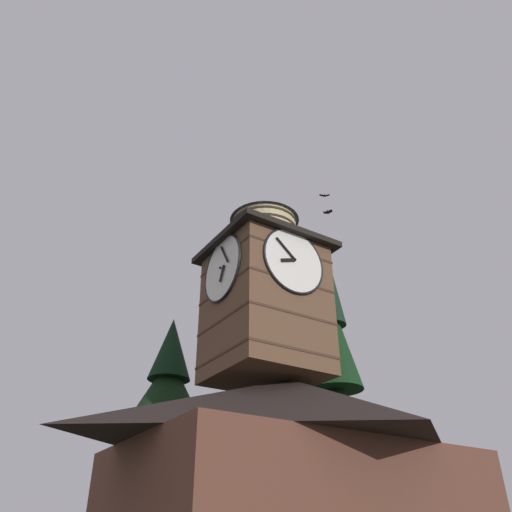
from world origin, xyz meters
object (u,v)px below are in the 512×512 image
at_px(flying_bird_high, 325,195).
at_px(flying_bird_low, 328,212).
at_px(building_main, 294,486).
at_px(pine_tree_behind, 161,469).
at_px(pine_tree_aside, 339,430).
at_px(clock_tower, 265,292).
at_px(moon, 221,435).

xyz_separation_m(flying_bird_high, flying_bird_low, (1.79, 2.15, -3.09)).
bearing_deg(building_main, flying_bird_low, -170.79).
distance_m(pine_tree_behind, flying_bird_high, 16.81).
bearing_deg(pine_tree_aside, flying_bird_low, 51.46).
bearing_deg(flying_bird_high, pine_tree_behind, -40.45).
xyz_separation_m(clock_tower, pine_tree_behind, (0.84, -7.45, -6.11)).
bearing_deg(building_main, pine_tree_aside, -143.25).
relative_size(clock_tower, flying_bird_low, 17.03).
relative_size(flying_bird_high, flying_bird_low, 1.14).
bearing_deg(moon, clock_tower, 63.42).
xyz_separation_m(moon, flying_bird_low, (15.50, 38.59, 2.98)).
height_order(pine_tree_aside, moon, pine_tree_aside).
bearing_deg(flying_bird_high, moon, -110.61).
bearing_deg(flying_bird_low, building_main, 9.21).
height_order(building_main, flying_bird_low, flying_bird_low).
distance_m(flying_bird_high, flying_bird_low, 4.17).
bearing_deg(clock_tower, pine_tree_behind, -83.55).
relative_size(pine_tree_aside, moon, 12.60).
bearing_deg(flying_bird_low, pine_tree_behind, -58.87).
bearing_deg(pine_tree_aside, clock_tower, 30.46).
height_order(pine_tree_aside, flying_bird_high, flying_bird_high).
bearing_deg(pine_tree_behind, pine_tree_aside, 158.43).
bearing_deg(building_main, moon, -115.38).
bearing_deg(pine_tree_aside, flying_bird_high, 52.79).
distance_m(pine_tree_behind, pine_tree_aside, 8.93).
xyz_separation_m(building_main, pine_tree_behind, (1.53, -8.08, 1.32)).
bearing_deg(pine_tree_behind, flying_bird_high, 139.55).
height_order(clock_tower, moon, clock_tower).
height_order(pine_tree_behind, flying_bird_high, flying_bird_high).
bearing_deg(moon, flying_bird_high, 69.39).
distance_m(building_main, pine_tree_aside, 8.83).
bearing_deg(pine_tree_behind, building_main, 100.76).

